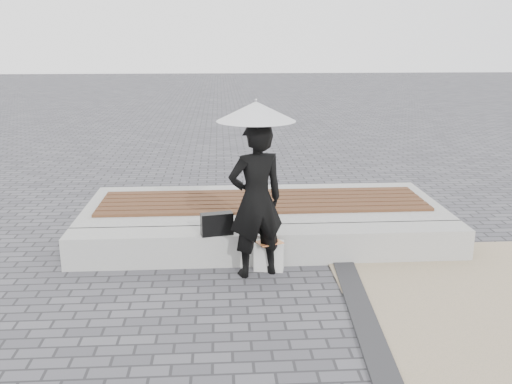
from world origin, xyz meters
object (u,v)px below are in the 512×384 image
parasol (256,111)px  woman (256,200)px  seating_ledge (270,245)px  canvas_tote (269,256)px  handbag (217,224)px

parasol → woman: bearing=0.0°
woman → parasol: bearing=180.0°
seating_ledge → canvas_tote: size_ratio=13.65×
woman → canvas_tote: size_ratio=4.93×
seating_ledge → canvas_tote: (-0.04, -0.32, -0.02)m
parasol → handbag: bearing=147.9°
seating_ledge → handbag: 0.75m
handbag → parasol: bearing=-44.5°
woman → parasol: (0.00, 0.00, 1.01)m
seating_ledge → woman: (-0.20, -0.43, 0.70)m
seating_ledge → parasol: bearing=-115.5°
seating_ledge → parasol: parasol is taller
canvas_tote → woman: bearing=-136.1°
handbag → canvas_tote: 0.73m
handbag → canvas_tote: size_ratio=1.04×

